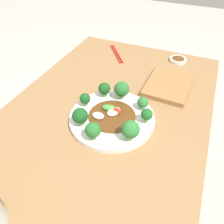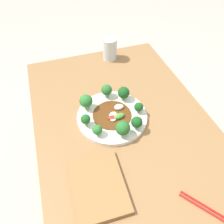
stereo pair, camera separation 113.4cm
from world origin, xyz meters
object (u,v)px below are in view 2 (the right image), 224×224
Objects in this scene: broccoli_north at (86,119)px; broccoli_southeast at (124,93)px; broccoli_northwest at (97,130)px; drinking_glass at (110,49)px; broccoli_south at (139,107)px; broccoli_northeast at (86,101)px; broccoli_southwest at (137,122)px; broccoli_east at (107,90)px; stirfry_center at (114,114)px; cutting_board at (98,186)px; broccoli_west at (123,128)px; plate at (112,117)px; chopsticks at (210,211)px.

broccoli_southeast is at bearing -63.97° from broccoli_north.
drinking_glass is at bearing -22.63° from broccoli_northwest.
broccoli_south is 0.23m from broccoli_northeast.
broccoli_southwest is 0.54m from drinking_glass.
stirfry_center is (-0.12, 0.01, -0.03)m from broccoli_east.
broccoli_southeast is 0.28× the size of cutting_board.
broccoli_southwest reaches higher than cutting_board.
broccoli_northeast reaches higher than broccoli_southwest.
broccoli_east is at bearing -1.38° from broccoli_west.
plate reaches higher than chopsticks.
drinking_glass reaches higher than broccoli_northeast.
plate is 1.82× the size of stirfry_center.
broccoli_northwest is 0.47m from chopsticks.
broccoli_north is 0.22m from broccoli_southeast.
broccoli_northeast is 0.13m from stirfry_center.
broccoli_west reaches higher than plate.
broccoli_east is 0.13m from stirfry_center.
chopsticks is (-0.59, -0.16, -0.05)m from broccoli_east.
broccoli_northeast is at bearing 26.19° from chopsticks.
plate is at bearing 20.35° from chopsticks.
stirfry_center is 0.50m from chopsticks.
broccoli_northwest is 0.30× the size of chopsticks.
broccoli_south is 0.78× the size of broccoli_east.
broccoli_southwest reaches higher than stirfry_center.
broccoli_east is (0.14, 0.10, 0.01)m from broccoli_south.
broccoli_southwest reaches higher than plate.
broccoli_west is (-0.09, -0.13, 0.01)m from broccoli_north.
broccoli_west is 1.39× the size of broccoli_northwest.
broccoli_southeast is 0.56m from chopsticks.
broccoli_south is at bearing -113.88° from broccoli_northeast.
broccoli_west is at bearing 167.45° from drinking_glass.
broccoli_northeast is 0.59× the size of drinking_glass.
broccoli_west is at bearing -41.00° from cutting_board.
chopsticks is 0.37m from cutting_board.
drinking_glass reaches higher than cutting_board.
broccoli_northeast reaches higher than chopsticks.
stirfry_center is at bearing -127.86° from broccoli_northeast.
broccoli_west reaches higher than stirfry_center.
broccoli_east is (0.22, 0.06, 0.00)m from broccoli_southwest.
broccoli_south is (-0.02, -0.12, 0.04)m from plate.
broccoli_west reaches higher than broccoli_south.
cutting_board is at bearing 175.04° from broccoli_north.
broccoli_southwest is at bearing 173.93° from drinking_glass.
broccoli_west is at bearing 103.16° from broccoli_southwest.
broccoli_northeast is (0.08, 0.09, 0.05)m from plate.
broccoli_southeast reaches higher than broccoli_north.
broccoli_southeast is at bearing 19.66° from broccoli_south.
broccoli_east is (0.04, -0.11, -0.00)m from broccoli_northeast.
stirfry_center is (0.08, -0.09, -0.02)m from broccoli_northwest.
broccoli_north is 0.24× the size of cutting_board.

